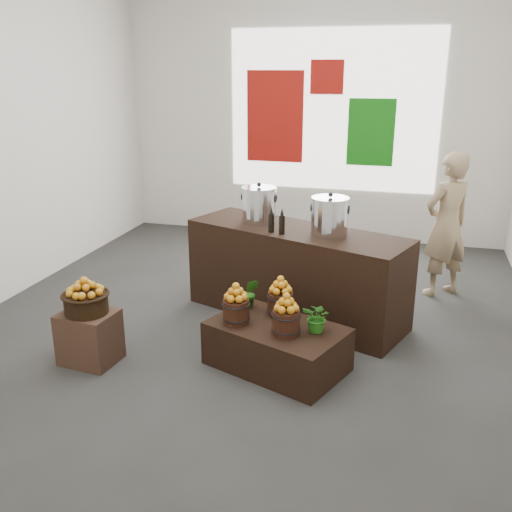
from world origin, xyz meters
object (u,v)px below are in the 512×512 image
(counter, at_px, (296,273))
(shopper, at_px, (446,225))
(stock_pot_center, at_px, (330,218))
(crate, at_px, (90,337))
(display_table, at_px, (277,346))
(wicker_basket, at_px, (86,304))
(stock_pot_left, at_px, (259,206))

(counter, distance_m, shopper, 1.95)
(stock_pot_center, bearing_deg, crate, -144.84)
(display_table, relative_size, shopper, 0.69)
(stock_pot_center, bearing_deg, shopper, 45.19)
(stock_pot_center, relative_size, shopper, 0.22)
(counter, height_order, stock_pot_center, stock_pot_center)
(crate, xyz_separation_m, counter, (1.64, 1.55, 0.25))
(counter, relative_size, shopper, 1.40)
(wicker_basket, height_order, stock_pot_left, stock_pot_left)
(stock_pot_left, distance_m, shopper, 2.26)
(wicker_basket, height_order, shopper, shopper)
(stock_pot_left, bearing_deg, stock_pot_center, -20.43)
(display_table, bearing_deg, wicker_basket, -146.72)
(display_table, height_order, stock_pot_center, stock_pot_center)
(display_table, xyz_separation_m, counter, (-0.07, 1.19, 0.29))
(wicker_basket, bearing_deg, display_table, 11.86)
(crate, xyz_separation_m, stock_pot_left, (1.17, 1.72, 0.94))
(stock_pot_center, bearing_deg, display_table, -105.45)
(wicker_basket, relative_size, counter, 0.16)
(wicker_basket, height_order, display_table, wicker_basket)
(crate, distance_m, wicker_basket, 0.34)
(stock_pot_center, height_order, shopper, shopper)
(wicker_basket, xyz_separation_m, counter, (1.64, 1.55, -0.09))
(crate, bearing_deg, shopper, 39.30)
(display_table, bearing_deg, counter, 114.91)
(counter, distance_m, stock_pot_center, 0.79)
(stock_pot_left, height_order, shopper, shopper)
(wicker_basket, height_order, counter, counter)
(counter, xyz_separation_m, stock_pot_left, (-0.47, 0.17, 0.69))
(stock_pot_left, bearing_deg, display_table, -68.38)
(display_table, bearing_deg, shopper, 77.92)
(counter, bearing_deg, crate, -116.26)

